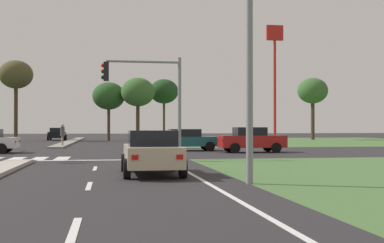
{
  "coord_description": "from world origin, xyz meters",
  "views": [
    {
      "loc": [
        4.04,
        -2.34,
        1.62
      ],
      "look_at": [
        8.97,
        27.78,
        1.97
      ],
      "focal_mm": 47.53,
      "sensor_mm": 36.0,
      "label": 1
    }
  ],
  "objects_px": {
    "pedestrian_at_median": "(62,132)",
    "treeline_fifth": "(138,92)",
    "treeline_fourth": "(109,96)",
    "fastfood_pole_sign": "(275,58)",
    "treeline_third": "(16,75)",
    "treeline_seventh": "(313,91)",
    "car_black_fifth": "(57,134)",
    "car_beige_third": "(152,152)",
    "treeline_sixth": "(164,92)",
    "car_teal_second": "(186,140)",
    "street_lamp_near": "(255,1)",
    "traffic_signal_near_right": "(150,89)"
  },
  "relations": [
    {
      "from": "treeline_fourth",
      "to": "fastfood_pole_sign",
      "type": "bearing_deg",
      "value": -31.59
    },
    {
      "from": "treeline_fourth",
      "to": "treeline_third",
      "type": "bearing_deg",
      "value": 172.09
    },
    {
      "from": "treeline_fifth",
      "to": "fastfood_pole_sign",
      "type": "bearing_deg",
      "value": -32.06
    },
    {
      "from": "car_black_fifth",
      "to": "treeline_third",
      "type": "bearing_deg",
      "value": 18.2
    },
    {
      "from": "car_black_fifth",
      "to": "treeline_third",
      "type": "relative_size",
      "value": 0.45
    },
    {
      "from": "car_teal_second",
      "to": "treeline_sixth",
      "type": "distance_m",
      "value": 30.39
    },
    {
      "from": "car_black_fifth",
      "to": "treeline_sixth",
      "type": "distance_m",
      "value": 14.38
    },
    {
      "from": "car_beige_third",
      "to": "treeline_sixth",
      "type": "height_order",
      "value": "treeline_sixth"
    },
    {
      "from": "treeline_seventh",
      "to": "treeline_third",
      "type": "bearing_deg",
      "value": 178.72
    },
    {
      "from": "car_black_fifth",
      "to": "street_lamp_near",
      "type": "bearing_deg",
      "value": 101.48
    },
    {
      "from": "traffic_signal_near_right",
      "to": "treeline_seventh",
      "type": "distance_m",
      "value": 44.44
    },
    {
      "from": "car_black_fifth",
      "to": "traffic_signal_near_right",
      "type": "relative_size",
      "value": 0.83
    },
    {
      "from": "street_lamp_near",
      "to": "treeline_fourth",
      "type": "relative_size",
      "value": 1.3
    },
    {
      "from": "car_black_fifth",
      "to": "treeline_fourth",
      "type": "height_order",
      "value": "treeline_fourth"
    },
    {
      "from": "car_teal_second",
      "to": "traffic_signal_near_right",
      "type": "xyz_separation_m",
      "value": [
        -3.18,
        -8.87,
        2.79
      ]
    },
    {
      "from": "street_lamp_near",
      "to": "pedestrian_at_median",
      "type": "height_order",
      "value": "street_lamp_near"
    },
    {
      "from": "treeline_third",
      "to": "treeline_fourth",
      "type": "bearing_deg",
      "value": -7.91
    },
    {
      "from": "car_black_fifth",
      "to": "street_lamp_near",
      "type": "relative_size",
      "value": 0.47
    },
    {
      "from": "street_lamp_near",
      "to": "treeline_third",
      "type": "bearing_deg",
      "value": 106.89
    },
    {
      "from": "treeline_fourth",
      "to": "treeline_sixth",
      "type": "relative_size",
      "value": 0.91
    },
    {
      "from": "treeline_fifth",
      "to": "treeline_seventh",
      "type": "relative_size",
      "value": 0.93
    },
    {
      "from": "treeline_seventh",
      "to": "treeline_sixth",
      "type": "bearing_deg",
      "value": 175.35
    },
    {
      "from": "treeline_fifth",
      "to": "pedestrian_at_median",
      "type": "bearing_deg",
      "value": -112.41
    },
    {
      "from": "treeline_fifth",
      "to": "treeline_seventh",
      "type": "bearing_deg",
      "value": 6.56
    },
    {
      "from": "treeline_third",
      "to": "treeline_fifth",
      "type": "distance_m",
      "value": 15.02
    },
    {
      "from": "fastfood_pole_sign",
      "to": "treeline_seventh",
      "type": "distance_m",
      "value": 14.74
    },
    {
      "from": "car_teal_second",
      "to": "fastfood_pole_sign",
      "type": "xyz_separation_m",
      "value": [
        12.07,
        16.91,
        8.23
      ]
    },
    {
      "from": "treeline_third",
      "to": "treeline_seventh",
      "type": "height_order",
      "value": "treeline_third"
    },
    {
      "from": "car_black_fifth",
      "to": "treeline_seventh",
      "type": "xyz_separation_m",
      "value": [
        32.69,
        -2.38,
        5.53
      ]
    },
    {
      "from": "car_teal_second",
      "to": "treeline_seventh",
      "type": "bearing_deg",
      "value": 143.34
    },
    {
      "from": "car_black_fifth",
      "to": "pedestrian_at_median",
      "type": "xyz_separation_m",
      "value": [
        2.6,
        -22.37,
        0.41
      ]
    },
    {
      "from": "treeline_seventh",
      "to": "treeline_fourth",
      "type": "bearing_deg",
      "value": -178.48
    },
    {
      "from": "street_lamp_near",
      "to": "treeline_fourth",
      "type": "height_order",
      "value": "street_lamp_near"
    },
    {
      "from": "traffic_signal_near_right",
      "to": "pedestrian_at_median",
      "type": "bearing_deg",
      "value": 108.83
    },
    {
      "from": "car_teal_second",
      "to": "treeline_fourth",
      "type": "xyz_separation_m",
      "value": [
        -5.29,
        27.59,
        4.61
      ]
    },
    {
      "from": "car_beige_third",
      "to": "pedestrian_at_median",
      "type": "height_order",
      "value": "pedestrian_at_median"
    },
    {
      "from": "pedestrian_at_median",
      "to": "treeline_third",
      "type": "xyz_separation_m",
      "value": [
        -7.3,
        20.82,
        6.67
      ]
    },
    {
      "from": "car_teal_second",
      "to": "treeline_seventh",
      "type": "height_order",
      "value": "treeline_seventh"
    },
    {
      "from": "treeline_third",
      "to": "treeline_fourth",
      "type": "height_order",
      "value": "treeline_third"
    },
    {
      "from": "pedestrian_at_median",
      "to": "treeline_fifth",
      "type": "height_order",
      "value": "treeline_fifth"
    },
    {
      "from": "treeline_fourth",
      "to": "pedestrian_at_median",
      "type": "bearing_deg",
      "value": -100.98
    },
    {
      "from": "treeline_fourth",
      "to": "treeline_fifth",
      "type": "bearing_deg",
      "value": -29.65
    },
    {
      "from": "street_lamp_near",
      "to": "treeline_seventh",
      "type": "relative_size",
      "value": 1.14
    },
    {
      "from": "treeline_third",
      "to": "treeline_fifth",
      "type": "bearing_deg",
      "value": -13.52
    },
    {
      "from": "treeline_third",
      "to": "treeline_sixth",
      "type": "relative_size",
      "value": 1.25
    },
    {
      "from": "treeline_third",
      "to": "treeline_fifth",
      "type": "height_order",
      "value": "treeline_third"
    },
    {
      "from": "street_lamp_near",
      "to": "treeline_fifth",
      "type": "relative_size",
      "value": 1.23
    },
    {
      "from": "treeline_fifth",
      "to": "treeline_sixth",
      "type": "distance_m",
      "value": 5.53
    },
    {
      "from": "fastfood_pole_sign",
      "to": "treeline_fourth",
      "type": "relative_size",
      "value": 1.76
    },
    {
      "from": "fastfood_pole_sign",
      "to": "treeline_third",
      "type": "height_order",
      "value": "fastfood_pole_sign"
    }
  ]
}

